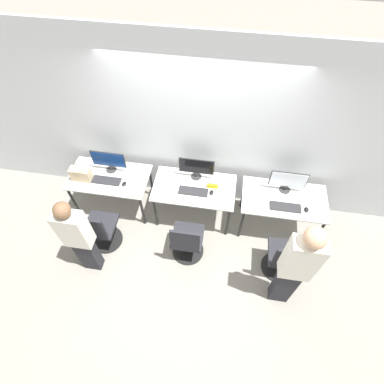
% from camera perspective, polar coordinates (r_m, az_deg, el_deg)
% --- Properties ---
extents(ground_plane, '(20.00, 20.00, 0.00)m').
position_cam_1_polar(ground_plane, '(4.87, -0.25, -7.56)').
color(ground_plane, gray).
extents(wall_back, '(12.00, 0.05, 2.80)m').
position_cam_1_polar(wall_back, '(4.28, 1.43, 11.35)').
color(wall_back, silver).
rests_on(wall_back, ground_plane).
extents(desk_left, '(1.22, 0.68, 0.73)m').
position_cam_1_polar(desk_left, '(4.81, -15.43, 2.23)').
color(desk_left, silver).
rests_on(desk_left, ground_plane).
extents(monitor_left, '(0.52, 0.16, 0.38)m').
position_cam_1_polar(monitor_left, '(4.69, -15.62, 5.80)').
color(monitor_left, '#2D2D2D').
rests_on(monitor_left, desk_left).
extents(keyboard_left, '(0.43, 0.15, 0.02)m').
position_cam_1_polar(keyboard_left, '(4.70, -15.97, 2.11)').
color(keyboard_left, '#262628').
rests_on(keyboard_left, desk_left).
extents(mouse_left, '(0.06, 0.09, 0.03)m').
position_cam_1_polar(mouse_left, '(4.58, -12.80, 1.52)').
color(mouse_left, black).
rests_on(mouse_left, desk_left).
extents(office_chair_left, '(0.48, 0.48, 0.92)m').
position_cam_1_polar(office_chair_left, '(4.63, -17.02, -7.06)').
color(office_chair_left, black).
rests_on(office_chair_left, ground_plane).
extents(person_left, '(0.36, 0.20, 1.55)m').
position_cam_1_polar(person_left, '(4.13, -20.85, -8.01)').
color(person_left, '#232328').
rests_on(person_left, ground_plane).
extents(desk_center, '(1.22, 0.68, 0.73)m').
position_cam_1_polar(desk_center, '(4.51, 0.41, 0.29)').
color(desk_center, silver).
rests_on(desk_center, ground_plane).
extents(monitor_center, '(0.52, 0.16, 0.38)m').
position_cam_1_polar(monitor_center, '(4.42, 0.84, 4.69)').
color(monitor_center, '#2D2D2D').
rests_on(monitor_center, desk_center).
extents(keyboard_center, '(0.43, 0.15, 0.02)m').
position_cam_1_polar(keyboard_center, '(4.39, 0.25, 0.13)').
color(keyboard_center, '#262628').
rests_on(keyboard_center, desk_center).
extents(mouse_center, '(0.06, 0.09, 0.03)m').
position_cam_1_polar(mouse_center, '(4.38, 3.75, -0.10)').
color(mouse_center, black).
rests_on(mouse_center, desk_center).
extents(office_chair_center, '(0.48, 0.48, 0.92)m').
position_cam_1_polar(office_chair_center, '(4.34, -0.95, -9.55)').
color(office_chair_center, black).
rests_on(office_chair_center, ground_plane).
extents(desk_right, '(1.22, 0.68, 0.73)m').
position_cam_1_polar(desk_right, '(4.59, 17.03, -1.77)').
color(desk_right, silver).
rests_on(desk_right, ground_plane).
extents(monitor_right, '(0.52, 0.16, 0.38)m').
position_cam_1_polar(monitor_right, '(4.47, 17.83, 2.05)').
color(monitor_right, '#2D2D2D').
rests_on(monitor_right, desk_right).
extents(keyboard_right, '(0.43, 0.15, 0.02)m').
position_cam_1_polar(keyboard_right, '(4.43, 17.35, -2.74)').
color(keyboard_right, '#262628').
rests_on(keyboard_right, desk_right).
extents(mouse_right, '(0.06, 0.09, 0.03)m').
position_cam_1_polar(mouse_right, '(4.49, 20.98, -3.15)').
color(mouse_right, black).
rests_on(mouse_right, desk_right).
extents(office_chair_right, '(0.48, 0.48, 0.92)m').
position_cam_1_polar(office_chair_right, '(4.41, 16.99, -12.22)').
color(office_chair_right, black).
rests_on(office_chair_right, ground_plane).
extents(person_right, '(0.36, 0.23, 1.78)m').
position_cam_1_polar(person_right, '(3.72, 19.21, -13.26)').
color(person_right, '#232328').
rests_on(person_right, ground_plane).
extents(handbag, '(0.30, 0.18, 0.25)m').
position_cam_1_polar(handbag, '(4.76, -20.40, 3.24)').
color(handbag, tan).
rests_on(handbag, desk_left).
extents(placard_center, '(0.16, 0.03, 0.08)m').
position_cam_1_polar(placard_center, '(4.42, 3.93, 1.13)').
color(placard_center, yellow).
rests_on(placard_center, desk_center).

